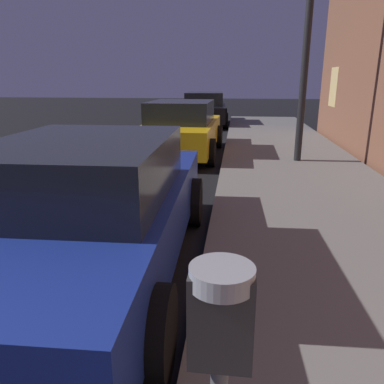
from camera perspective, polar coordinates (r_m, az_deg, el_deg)
parking_meter at (r=1.25m, az=4.23°, el=-24.21°), size 0.19×0.19×1.32m
car_blue at (r=3.98m, az=-15.26°, el=-2.36°), size 2.18×4.61×1.43m
car_yellow_cab at (r=10.12m, az=-1.61°, el=9.59°), size 2.07×4.23×1.43m
car_black at (r=17.06m, az=1.90°, el=12.53°), size 2.20×4.16×1.43m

